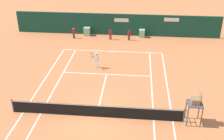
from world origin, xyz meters
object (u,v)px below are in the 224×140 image
at_px(umpire_chair, 195,103).
at_px(tennis_ball_by_sideline, 75,58).
at_px(ball_kid_centre_post, 110,34).
at_px(tennis_ball_mid_court, 92,73).
at_px(ball_kid_right_post, 129,34).
at_px(player_on_baseline, 96,59).
at_px(ball_kid_left_post, 74,32).
at_px(tennis_ball_near_service_line, 106,63).

xyz_separation_m(umpire_chair, tennis_ball_by_sideline, (-10.24, 9.43, -1.51)).
xyz_separation_m(ball_kid_centre_post, tennis_ball_mid_court, (-0.83, -8.83, -0.71)).
bearing_deg(umpire_chair, ball_kid_centre_post, 25.20).
bearing_deg(ball_kid_right_post, player_on_baseline, 67.08).
distance_m(player_on_baseline, tennis_ball_mid_court, 1.51).
bearing_deg(ball_kid_left_post, player_on_baseline, 115.49).
bearing_deg(tennis_ball_near_service_line, ball_kid_right_post, 73.41).
bearing_deg(ball_kid_centre_post, ball_kid_left_post, -7.09).
xyz_separation_m(ball_kid_right_post, tennis_ball_mid_court, (-3.03, -8.83, -0.69)).
bearing_deg(ball_kid_left_post, tennis_ball_near_service_line, 123.97).
bearing_deg(ball_kid_right_post, ball_kid_left_post, -3.03).
relative_size(tennis_ball_by_sideline, tennis_ball_mid_court, 1.00).
relative_size(umpire_chair, tennis_ball_mid_court, 34.18).
bearing_deg(tennis_ball_near_service_line, player_on_baseline, -127.34).
distance_m(player_on_baseline, ball_kid_centre_post, 7.67).
distance_m(player_on_baseline, ball_kid_right_post, 8.13).
distance_m(ball_kid_left_post, ball_kid_right_post, 6.61).
distance_m(umpire_chair, tennis_ball_mid_court, 10.36).
bearing_deg(ball_kid_left_post, tennis_ball_by_sideline, 101.75).
bearing_deg(player_on_baseline, ball_kid_centre_post, -82.09).
xyz_separation_m(ball_kid_right_post, tennis_ball_by_sideline, (-5.28, -5.81, -0.69)).
distance_m(ball_kid_right_post, ball_kid_centre_post, 2.20).
bearing_deg(ball_kid_centre_post, tennis_ball_mid_court, 77.52).
distance_m(tennis_ball_mid_court, tennis_ball_near_service_line, 2.47).
xyz_separation_m(player_on_baseline, tennis_ball_by_sideline, (-2.51, 1.83, -0.89)).
height_order(ball_kid_left_post, tennis_ball_by_sideline, ball_kid_left_post).
distance_m(umpire_chair, ball_kid_left_post, 19.16).
xyz_separation_m(ball_kid_left_post, ball_kid_centre_post, (4.41, -0.00, -0.00)).
distance_m(ball_kid_right_post, tennis_ball_near_service_line, 6.92).
xyz_separation_m(umpire_chair, tennis_ball_near_service_line, (-6.93, 8.64, -1.51)).
distance_m(ball_kid_right_post, tennis_ball_by_sideline, 7.88).
bearing_deg(tennis_ball_by_sideline, tennis_ball_mid_court, -53.36).
xyz_separation_m(ball_kid_centre_post, tennis_ball_near_service_line, (0.23, -6.59, -0.71)).
relative_size(player_on_baseline, tennis_ball_by_sideline, 26.06).
bearing_deg(umpire_chair, ball_kid_left_post, 37.24).
relative_size(ball_kid_right_post, tennis_ball_mid_court, 18.44).
relative_size(ball_kid_left_post, ball_kid_centre_post, 1.00).
relative_size(ball_kid_centre_post, tennis_ball_near_service_line, 18.94).
bearing_deg(ball_kid_left_post, umpire_chair, 126.03).
bearing_deg(tennis_ball_mid_court, ball_kid_centre_post, 84.61).
height_order(umpire_chair, player_on_baseline, umpire_chair).
bearing_deg(tennis_ball_mid_court, tennis_ball_near_service_line, 64.43).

